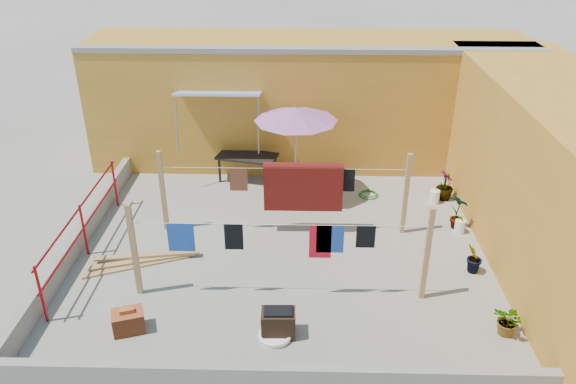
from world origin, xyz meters
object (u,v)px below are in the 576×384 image
Objects in this scene: brazier at (278,323)px; water_jug_b at (434,197)px; outdoor_table at (247,158)px; white_basin at (275,335)px; brick_stack at (128,321)px; green_hose at (369,194)px; plant_back_a at (302,186)px; patio_umbrella at (296,115)px; water_jug_a at (460,226)px.

water_jug_b is (3.42, 4.54, -0.08)m from brazier.
white_basin is at bearing -80.58° from outdoor_table.
brazier is (2.43, -0.04, 0.05)m from brick_stack.
brazier reaches higher than green_hose.
brick_stack is 0.82× the size of plant_back_a.
plant_back_a is at bearing -36.94° from outdoor_table.
patio_umbrella reaches higher than white_basin.
brick_stack reaches higher than green_hose.
brazier is 0.21m from white_basin.
brazier is 1.00× the size of white_basin.
outdoor_table is 5.72m from brazier.
water_jug_b is (3.22, -0.27, -1.87)m from patio_umbrella.
brick_stack is 1.26× the size of green_hose.
green_hose is 1.65m from plant_back_a.
patio_umbrella is at bearing -178.50° from green_hose.
water_jug_a is 1.34m from water_jug_b.
brazier reaches higher than water_jug_b.
water_jug_a is (3.68, 3.23, -0.09)m from brazier.
plant_back_a is (-1.60, -0.25, 0.33)m from green_hose.
outdoor_table reaches higher than water_jug_b.
plant_back_a is (0.14, -0.20, -1.67)m from patio_umbrella.
water_jug_a is 2.39m from green_hose.
brick_stack is at bearing 179.18° from brazier.
outdoor_table reaches higher than brazier.
patio_umbrella is 6.41× the size of water_jug_b.
brick_stack is 1.08× the size of white_basin.
plant_back_a is at bearing 85.16° from white_basin.
brick_stack reaches higher than white_basin.
plant_back_a is at bearing -54.73° from patio_umbrella.
water_jug_a is at bearing -43.17° from green_hose.
patio_umbrella is 3.73m from water_jug_b.
patio_umbrella is 5.14m from brazier.
brazier is at bearing -0.82° from brick_stack.
patio_umbrella is 4.16× the size of brazier.
water_jug_b is 0.76× the size of green_hose.
brick_stack is at bearing -104.44° from outdoor_table.
brazier is 4.63m from plant_back_a.
green_hose is at bearing -14.53° from outdoor_table.
patio_umbrella is at bearing 87.56° from brazier.
patio_umbrella reaches higher than water_jug_b.
white_basin is 0.77× the size of plant_back_a.
outdoor_table reaches higher than water_jug_a.
water_jug_b reaches higher than green_hose.
water_jug_b reaches higher than white_basin.
outdoor_table is 4.42× the size of water_jug_b.
brick_stack is 2.39m from white_basin.
patio_umbrella is at bearing 155.50° from water_jug_a.
water_jug_a is 0.93× the size of water_jug_b.
water_jug_a is 3.62m from plant_back_a.
patio_umbrella is at bearing 175.15° from water_jug_b.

